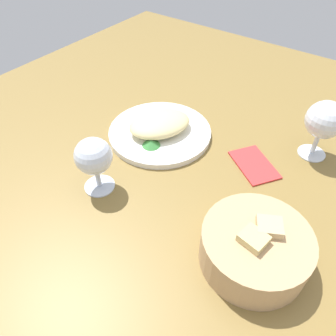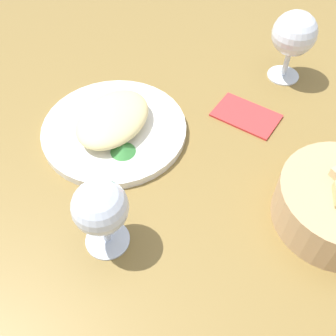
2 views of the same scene
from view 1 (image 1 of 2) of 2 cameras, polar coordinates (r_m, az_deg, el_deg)
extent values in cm
cube|color=olive|center=(69.65, 4.72, -0.61)|extent=(140.00, 140.00, 2.00)
cylinder|color=white|center=(76.99, -1.45, 6.32)|extent=(24.19, 24.19, 1.40)
ellipsoid|color=beige|center=(75.46, -1.48, 7.85)|extent=(17.80, 16.26, 3.68)
cone|color=#38843B|center=(71.84, -3.00, 4.48)|extent=(4.09, 4.09, 1.40)
cylinder|color=tan|center=(54.28, 15.10, -13.49)|extent=(17.36, 17.36, 6.56)
cube|color=tan|center=(51.31, 14.68, -12.79)|extent=(4.11, 4.43, 3.87)
cube|color=tan|center=(53.24, 17.25, -10.66)|extent=(4.97, 5.13, 3.92)
cylinder|color=silver|center=(66.24, -12.01, -3.03)|extent=(6.08, 6.08, 0.60)
cylinder|color=silver|center=(64.58, -12.31, -1.62)|extent=(1.00, 1.00, 4.08)
sphere|color=silver|center=(60.79, -13.10, 2.08)|extent=(7.14, 7.14, 7.14)
cylinder|color=silver|center=(78.76, 24.08, 2.48)|extent=(6.00, 6.00, 0.60)
cylinder|color=silver|center=(77.19, 24.64, 3.95)|extent=(1.00, 1.00, 4.69)
sphere|color=silver|center=(73.70, 26.08, 7.68)|extent=(7.95, 7.95, 7.95)
cube|color=red|center=(71.51, 15.04, 0.69)|extent=(12.02, 13.03, 0.80)
camera|label=2|loc=(0.29, -63.34, 26.68)|focal=42.90mm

